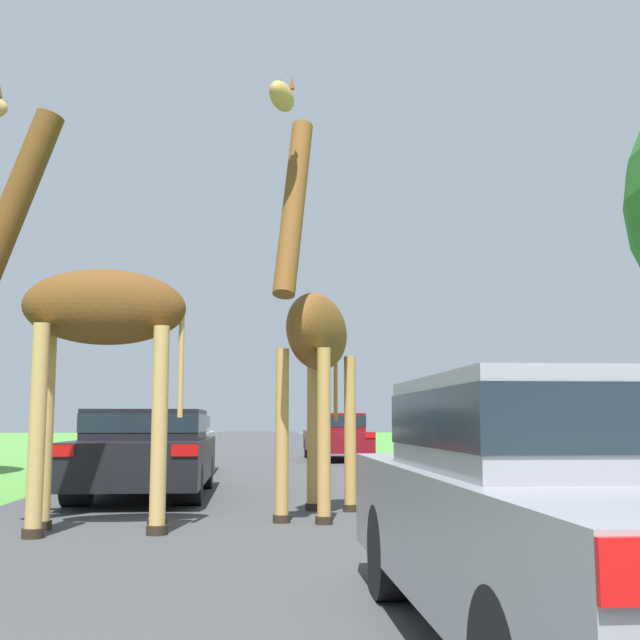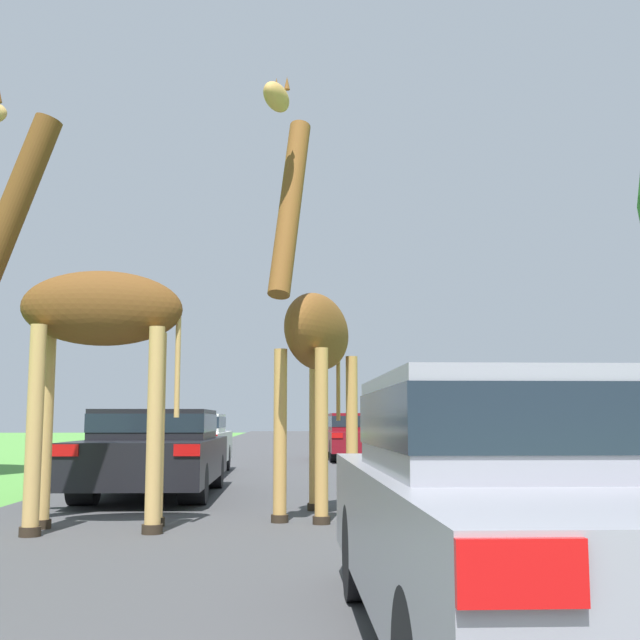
# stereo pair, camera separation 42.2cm
# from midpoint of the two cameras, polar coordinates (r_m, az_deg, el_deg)

# --- Properties ---
(road) EXTENTS (8.02, 120.00, 0.00)m
(road) POSITION_cam_midpoint_polar(r_m,az_deg,el_deg) (30.61, -4.32, -9.38)
(road) COLOR #424244
(road) RESTS_ON ground
(giraffe_near_road) EXTENTS (1.36, 2.78, 5.18)m
(giraffe_near_road) POSITION_cam_midpoint_polar(r_m,az_deg,el_deg) (10.18, -1.54, -0.74)
(giraffe_near_road) COLOR tan
(giraffe_near_road) RESTS_ON ground
(giraffe_companion) EXTENTS (2.62, 0.98, 4.99)m
(giraffe_companion) POSITION_cam_midpoint_polar(r_m,az_deg,el_deg) (9.31, -17.26, 0.69)
(giraffe_companion) COLOR tan
(giraffe_companion) RESTS_ON ground
(car_lead_maroon) EXTENTS (1.75, 4.53, 1.43)m
(car_lead_maroon) POSITION_cam_midpoint_polar(r_m,az_deg,el_deg) (4.46, 15.13, -12.54)
(car_lead_maroon) COLOR gray
(car_lead_maroon) RESTS_ON ground
(car_queue_right) EXTENTS (1.74, 4.82, 1.42)m
(car_queue_right) POSITION_cam_midpoint_polar(r_m,az_deg,el_deg) (24.90, 0.65, -8.17)
(car_queue_right) COLOR maroon
(car_queue_right) RESTS_ON ground
(car_queue_left) EXTENTS (1.74, 4.45, 1.34)m
(car_queue_left) POSITION_cam_midpoint_polar(r_m,az_deg,el_deg) (18.46, -11.16, -8.50)
(car_queue_left) COLOR silver
(car_queue_left) RESTS_ON ground
(car_far_ahead) EXTENTS (1.94, 4.81, 1.37)m
(car_far_ahead) POSITION_cam_midpoint_polar(r_m,az_deg,el_deg) (13.31, -13.10, -8.98)
(car_far_ahead) COLOR black
(car_far_ahead) RESTS_ON ground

